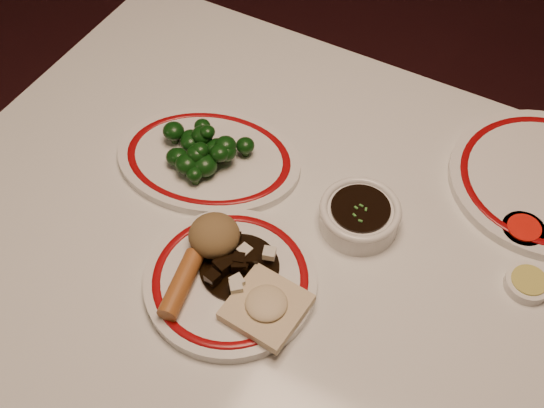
{
  "coord_description": "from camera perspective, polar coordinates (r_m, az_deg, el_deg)",
  "views": [
    {
      "loc": [
        0.22,
        -0.5,
        1.58
      ],
      "look_at": [
        -0.08,
        0.03,
        0.8
      ],
      "focal_mm": 45.0,
      "sensor_mm": 36.0,
      "label": 1
    }
  ],
  "objects": [
    {
      "name": "fried_wonton",
      "position": [
        0.92,
        -0.47,
        -8.54
      ],
      "size": [
        0.1,
        0.1,
        0.03
      ],
      "color": "beige",
      "rests_on": "main_plate"
    },
    {
      "name": "broccoli_plate",
      "position": [
        1.1,
        -5.32,
        3.76
      ],
      "size": [
        0.34,
        0.32,
        0.02
      ],
      "color": "white",
      "rests_on": "dining_table"
    },
    {
      "name": "main_plate",
      "position": [
        0.96,
        -3.48,
        -6.42
      ],
      "size": [
        0.29,
        0.29,
        0.02
      ],
      "color": "white",
      "rests_on": "dining_table"
    },
    {
      "name": "rice_mound",
      "position": [
        0.96,
        -4.86,
        -2.64
      ],
      "size": [
        0.07,
        0.07,
        0.05
      ],
      "primitive_type": "ellipsoid",
      "color": "olive",
      "rests_on": "main_plate"
    },
    {
      "name": "spring_roll",
      "position": [
        0.94,
        -7.61,
        -6.66
      ],
      "size": [
        0.05,
        0.11,
        0.03
      ],
      "primitive_type": "cylinder",
      "rotation": [
        1.57,
        0.0,
        0.19
      ],
      "color": "#AC612A",
      "rests_on": "main_plate"
    },
    {
      "name": "mustard_dish",
      "position": [
        1.02,
        20.61,
        -6.22
      ],
      "size": [
        0.06,
        0.06,
        0.02
      ],
      "color": "white",
      "rests_on": "dining_table"
    },
    {
      "name": "dining_table",
      "position": [
        1.07,
        2.79,
        -7.33
      ],
      "size": [
        1.2,
        0.9,
        0.75
      ],
      "color": "white",
      "rests_on": "ground"
    },
    {
      "name": "sweet_sour_dish",
      "position": [
        1.07,
        20.23,
        -2.13
      ],
      "size": [
        0.06,
        0.06,
        0.02
      ],
      "color": "white",
      "rests_on": "dining_table"
    },
    {
      "name": "broccoli_pile",
      "position": [
        1.07,
        -5.91,
        4.38
      ],
      "size": [
        0.15,
        0.12,
        0.05
      ],
      "color": "#23471C",
      "rests_on": "broccoli_plate"
    },
    {
      "name": "stirfry_heap",
      "position": [
        0.95,
        -2.82,
        -5.17
      ],
      "size": [
        0.11,
        0.11,
        0.03
      ],
      "color": "black",
      "rests_on": "main_plate"
    },
    {
      "name": "soy_bowl",
      "position": [
        1.02,
        7.32,
        -1.04
      ],
      "size": [
        0.12,
        0.12,
        0.04
      ],
      "color": "white",
      "rests_on": "dining_table"
    }
  ]
}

